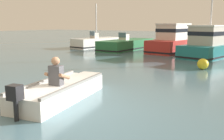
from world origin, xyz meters
name	(u,v)px	position (x,y,z in m)	size (l,w,h in m)	color
ground_plane	(66,111)	(0.00, 0.00, 0.00)	(120.00, 120.00, 0.00)	slate
rowboat_with_person	(61,90)	(-0.77, 0.68, 0.25)	(1.66, 3.72, 1.19)	white
moored_boat_white	(97,43)	(-9.08, 13.77, 0.39)	(2.36, 4.97, 3.68)	white
moored_boat_green	(127,45)	(-5.95, 13.41, 0.37)	(2.06, 5.80, 1.35)	#287042
moored_boat_red	(175,41)	(-2.21, 13.98, 0.75)	(2.61, 6.03, 2.04)	#B72D28
moored_boat_teal	(209,45)	(0.54, 12.11, 0.72)	(2.98, 4.99, 4.32)	#1E727A
mooring_buoy	(203,64)	(1.33, 7.47, 0.25)	(0.49, 0.49, 0.49)	yellow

